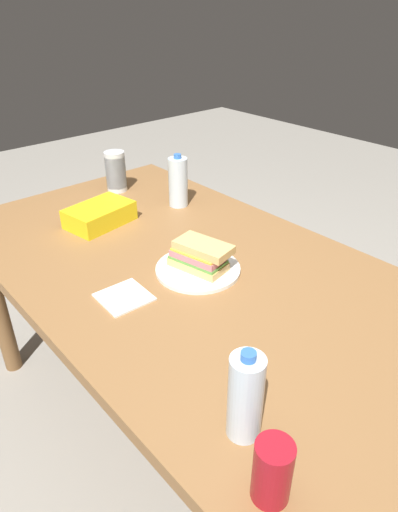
% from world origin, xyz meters
% --- Properties ---
extents(ground_plane, '(8.00, 8.00, 0.00)m').
position_xyz_m(ground_plane, '(0.00, 0.00, 0.00)').
color(ground_plane, gray).
extents(dining_table, '(1.72, 0.95, 0.73)m').
position_xyz_m(dining_table, '(0.00, 0.00, 0.65)').
color(dining_table, olive).
rests_on(dining_table, ground_plane).
extents(paper_plate, '(0.26, 0.26, 0.01)m').
position_xyz_m(paper_plate, '(0.03, 0.00, 0.73)').
color(paper_plate, white).
rests_on(paper_plate, dining_table).
extents(sandwich, '(0.20, 0.13, 0.08)m').
position_xyz_m(sandwich, '(0.03, 0.01, 0.78)').
color(sandwich, '#DBB26B').
rests_on(sandwich, paper_plate).
extents(soda_can_red, '(0.07, 0.07, 0.12)m').
position_xyz_m(soda_can_red, '(0.64, -0.37, 0.79)').
color(soda_can_red, maroon).
rests_on(soda_can_red, dining_table).
extents(chip_bag, '(0.19, 0.25, 0.07)m').
position_xyz_m(chip_bag, '(-0.45, -0.05, 0.76)').
color(chip_bag, yellow).
rests_on(chip_bag, dining_table).
extents(water_bottle_tall, '(0.07, 0.07, 0.21)m').
position_xyz_m(water_bottle_tall, '(-0.39, 0.26, 0.83)').
color(water_bottle_tall, silver).
rests_on(water_bottle_tall, dining_table).
extents(plastic_cup_stack, '(0.08, 0.08, 0.17)m').
position_xyz_m(plastic_cup_stack, '(-0.68, 0.17, 0.81)').
color(plastic_cup_stack, silver).
rests_on(plastic_cup_stack, dining_table).
extents(water_bottle_spare, '(0.07, 0.07, 0.20)m').
position_xyz_m(water_bottle_spare, '(0.52, -0.32, 0.82)').
color(water_bottle_spare, silver).
rests_on(water_bottle_spare, dining_table).
extents(paper_napkin, '(0.14, 0.14, 0.01)m').
position_xyz_m(paper_napkin, '(-0.00, -0.25, 0.73)').
color(paper_napkin, white).
rests_on(paper_napkin, dining_table).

